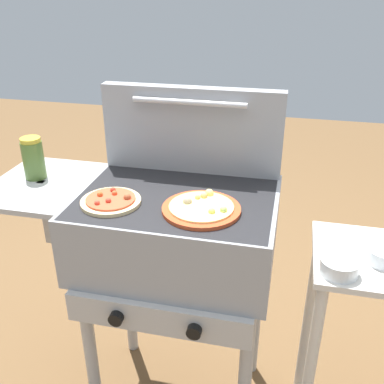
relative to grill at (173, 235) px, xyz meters
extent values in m
cube|color=gray|center=(0.01, 0.00, 0.02)|extent=(0.64, 0.48, 0.24)
cube|color=black|center=(0.01, 0.00, 0.14)|extent=(0.61, 0.46, 0.01)
cube|color=#A5A5A5|center=(-0.47, 0.00, 0.13)|extent=(0.32, 0.41, 0.02)
cube|color=#A5A5A5|center=(-0.47, 0.00, 0.02)|extent=(0.02, 0.02, 0.24)
cube|color=#A5A5A5|center=(0.01, -0.25, -0.15)|extent=(0.58, 0.02, 0.10)
cylinder|color=black|center=(-0.11, -0.27, -0.15)|extent=(0.04, 0.02, 0.04)
cylinder|color=black|center=(0.13, -0.27, -0.15)|extent=(0.04, 0.02, 0.04)
cylinder|color=#A5A5A5|center=(-0.26, -0.19, -0.43)|extent=(0.04, 0.04, 0.66)
cylinder|color=#A5A5A5|center=(-0.26, 0.19, -0.43)|extent=(0.04, 0.04, 0.66)
cylinder|color=#A5A5A5|center=(0.28, 0.19, -0.43)|extent=(0.04, 0.04, 0.66)
cube|color=gray|center=(0.01, 0.22, 0.29)|extent=(0.63, 0.06, 0.30)
cylinder|color=#B7B7BC|center=(0.01, 0.17, 0.40)|extent=(0.38, 0.02, 0.02)
cylinder|color=#C64723|center=(0.11, -0.08, 0.15)|extent=(0.24, 0.24, 0.01)
cylinder|color=#EDD17A|center=(0.11, -0.08, 0.16)|extent=(0.19, 0.19, 0.01)
sphere|color=#E3E765|center=(0.15, -0.11, 0.17)|extent=(0.02, 0.02, 0.02)
sphere|color=#F2DB72|center=(0.12, 0.00, 0.17)|extent=(0.03, 0.03, 0.03)
sphere|color=#E2BB68|center=(0.11, -0.02, 0.17)|extent=(0.02, 0.02, 0.02)
sphere|color=tan|center=(0.07, -0.06, 0.17)|extent=(0.03, 0.03, 0.03)
sphere|color=#B9D96E|center=(0.18, -0.09, 0.17)|extent=(0.02, 0.02, 0.02)
sphere|color=#F2C567|center=(0.09, -0.03, 0.17)|extent=(0.02, 0.02, 0.02)
cylinder|color=beige|center=(-0.17, -0.09, 0.15)|extent=(0.19, 0.19, 0.01)
cylinder|color=#D14C2D|center=(-0.17, -0.09, 0.16)|extent=(0.15, 0.15, 0.01)
sphere|color=#BF3B29|center=(-0.18, -0.04, 0.17)|extent=(0.02, 0.02, 0.02)
sphere|color=#E04731|center=(-0.20, -0.14, 0.17)|extent=(0.02, 0.02, 0.02)
sphere|color=#D6422E|center=(-0.17, -0.11, 0.17)|extent=(0.02, 0.02, 0.02)
sphere|color=#BE5525|center=(-0.21, -0.08, 0.17)|extent=(0.02, 0.02, 0.02)
sphere|color=#AA5432|center=(-0.12, -0.08, 0.17)|extent=(0.02, 0.02, 0.02)
sphere|color=#D9552C|center=(-0.17, -0.06, 0.17)|extent=(0.02, 0.02, 0.02)
cylinder|color=#4C6B2D|center=(-0.50, 0.03, 0.21)|extent=(0.07, 0.07, 0.13)
cylinder|color=gold|center=(-0.50, 0.03, 0.28)|extent=(0.07, 0.07, 0.01)
cylinder|color=beige|center=(0.48, -0.15, -0.38)|extent=(0.04, 0.04, 0.74)
cylinder|color=beige|center=(0.48, 0.15, -0.38)|extent=(0.04, 0.04, 0.74)
cylinder|color=silver|center=(0.52, -0.11, 0.03)|extent=(0.11, 0.11, 0.04)
cylinder|color=#4C7533|center=(0.52, -0.11, 0.02)|extent=(0.09, 0.09, 0.02)
cylinder|color=silver|center=(0.65, -0.02, 0.03)|extent=(0.10, 0.10, 0.04)
cylinder|color=maroon|center=(0.65, -0.02, 0.02)|extent=(0.08, 0.08, 0.02)
camera|label=1|loc=(0.35, -1.22, 0.79)|focal=41.75mm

